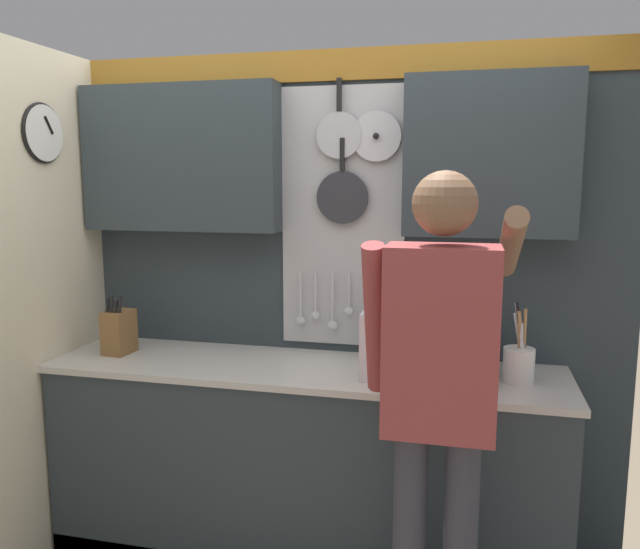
{
  "coord_description": "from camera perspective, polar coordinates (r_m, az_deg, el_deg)",
  "views": [
    {
      "loc": [
        0.71,
        -2.62,
        1.75
      ],
      "look_at": [
        0.04,
        0.18,
        1.3
      ],
      "focal_mm": 35.0,
      "sensor_mm": 36.0,
      "label": 1
    }
  ],
  "objects": [
    {
      "name": "back_wall_unit",
      "position": [
        2.98,
        -0.6,
        3.31
      ],
      "size": [
        2.9,
        0.2,
        2.33
      ],
      "color": "#2D383D",
      "rests_on": "ground_plane"
    },
    {
      "name": "person",
      "position": [
        2.22,
        10.88,
        -9.24
      ],
      "size": [
        0.54,
        0.66,
        1.77
      ],
      "color": "#383842",
      "rests_on": "ground_plane"
    },
    {
      "name": "knife_block",
      "position": [
        3.16,
        -17.9,
        -4.98
      ],
      "size": [
        0.12,
        0.16,
        0.29
      ],
      "color": "brown",
      "rests_on": "base_cabinet_counter"
    },
    {
      "name": "side_wall",
      "position": [
        2.96,
        -26.66,
        -3.24
      ],
      "size": [
        0.07,
        1.6,
        2.33
      ],
      "color": "beige",
      "rests_on": "ground_plane"
    },
    {
      "name": "microwave",
      "position": [
        2.71,
        9.56,
        -6.17
      ],
      "size": [
        0.51,
        0.35,
        0.29
      ],
      "color": "silver",
      "rests_on": "base_cabinet_counter"
    },
    {
      "name": "base_cabinet_counter",
      "position": [
        3.01,
        -1.55,
        -16.72
      ],
      "size": [
        2.33,
        0.58,
        0.91
      ],
      "color": "#2D383D",
      "rests_on": "ground_plane"
    },
    {
      "name": "utensil_crock",
      "position": [
        2.73,
        17.73,
        -7.62
      ],
      "size": [
        0.13,
        0.13,
        0.34
      ],
      "color": "white",
      "rests_on": "base_cabinet_counter"
    }
  ]
}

